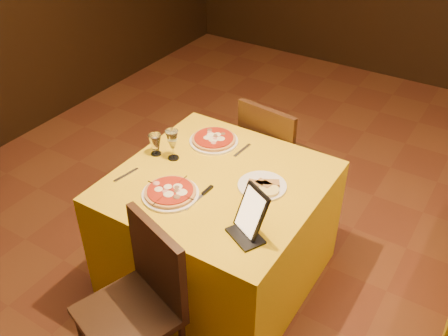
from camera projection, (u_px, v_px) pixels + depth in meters
The scene contains 13 objects.
floor at pixel (300, 314), 2.92m from camera, with size 6.00×7.00×0.01m, color #5E2D19.
main_table at pixel (219, 230), 2.96m from camera, with size 1.10×1.10×0.75m, color gold.
chair_main_near at pixel (128, 315), 2.36m from camera, with size 0.40×0.40×0.91m, color black, non-canonical shape.
chair_main_far at pixel (280, 156), 3.45m from camera, with size 0.37×0.37×0.91m, color black, non-canonical shape.
pizza_near at pixel (170, 193), 2.62m from camera, with size 0.30×0.30×0.03m.
pizza_far at pixel (214, 140), 3.04m from camera, with size 0.30×0.30×0.03m.
cutlet_dish at pixel (262, 185), 2.68m from camera, with size 0.27×0.27×0.03m.
wine_glass at pixel (173, 145), 2.85m from camera, with size 0.07×0.07×0.19m, color #C2C46F, non-canonical shape.
water_glass at pixel (155, 145), 2.91m from camera, with size 0.06×0.06×0.13m, color white, non-canonical shape.
tablet at pixel (251, 212), 2.34m from camera, with size 0.17×0.01×0.24m, color black.
knife at pixel (198, 199), 2.60m from camera, with size 0.22×0.02×0.01m, color silver.
fork_near at pixel (126, 175), 2.77m from camera, with size 0.17×0.02×0.01m, color silver.
fork_far at pixel (242, 150), 2.97m from camera, with size 0.17×0.02×0.01m, color #BBBBC2.
Camera 1 is at (0.62, -1.83, 2.39)m, focal length 40.00 mm.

